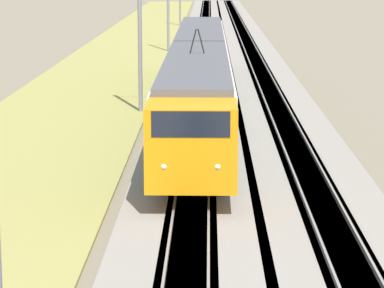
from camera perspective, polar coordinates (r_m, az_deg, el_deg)
name	(u,v)px	position (r m, az deg, el deg)	size (l,w,h in m)	color
ballast_main	(201,80)	(59.88, 0.57, 4.03)	(240.00, 4.40, 0.30)	gray
ballast_adjacent	(263,80)	(59.99, 4.50, 4.01)	(240.00, 4.40, 0.30)	gray
track_main	(201,80)	(59.88, 0.57, 4.04)	(240.00, 1.57, 0.45)	#4C4238
track_adjacent	(263,80)	(59.98, 4.50, 4.02)	(240.00, 1.57, 0.45)	#4C4238
grass_verge	(96,81)	(60.35, -6.03, 3.94)	(240.00, 8.44, 0.12)	#99934C
passenger_train	(199,70)	(47.15, 0.43, 4.66)	(40.86, 2.91, 4.92)	orange
catenary_mast_mid	(141,29)	(47.19, -3.22, 7.24)	(0.22, 2.56, 8.56)	slate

